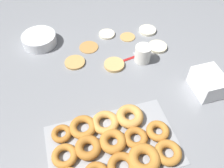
{
  "coord_description": "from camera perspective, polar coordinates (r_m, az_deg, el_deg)",
  "views": [
    {
      "loc": [
        -0.27,
        -0.79,
        0.84
      ],
      "look_at": [
        -0.07,
        -0.14,
        0.04
      ],
      "focal_mm": 38.0,
      "sensor_mm": 36.0,
      "label": 1
    }
  ],
  "objects": [
    {
      "name": "pancake_3",
      "position": [
        1.35,
        3.76,
        11.3
      ],
      "size": [
        0.08,
        0.08,
        0.01
      ],
      "primitive_type": "cylinder",
      "color": "tan",
      "rests_on": "ground_plane"
    },
    {
      "name": "batter_bowl",
      "position": [
        1.35,
        -17.07,
        10.19
      ],
      "size": [
        0.18,
        0.18,
        0.06
      ],
      "color": "white",
      "rests_on": "ground_plane"
    },
    {
      "name": "pancake_2",
      "position": [
        1.3,
        10.88,
        8.79
      ],
      "size": [
        0.1,
        0.1,
        0.02
      ],
      "primitive_type": "cylinder",
      "color": "beige",
      "rests_on": "ground_plane"
    },
    {
      "name": "paper_cup",
      "position": [
        1.19,
        7.44,
        7.22
      ],
      "size": [
        0.08,
        0.08,
        0.09
      ],
      "color": "white",
      "rests_on": "ground_plane"
    },
    {
      "name": "pancake_4",
      "position": [
        1.18,
        0.52,
        4.68
      ],
      "size": [
        0.1,
        0.1,
        0.01
      ],
      "primitive_type": "cylinder",
      "color": "tan",
      "rests_on": "ground_plane"
    },
    {
      "name": "pancake_5",
      "position": [
        1.36,
        -1.26,
        11.89
      ],
      "size": [
        0.09,
        0.09,
        0.01
      ],
      "primitive_type": "cylinder",
      "color": "beige",
      "rests_on": "ground_plane"
    },
    {
      "name": "donut_tray",
      "position": [
        0.91,
        0.63,
        -14.19
      ],
      "size": [
        0.49,
        0.3,
        0.04
      ],
      "color": "#93969B",
      "rests_on": "ground_plane"
    },
    {
      "name": "container_stack",
      "position": [
        1.13,
        22.11,
        0.3
      ],
      "size": [
        0.12,
        0.15,
        0.09
      ],
      "color": "white",
      "rests_on": "ground_plane"
    },
    {
      "name": "pancake_1",
      "position": [
        1.29,
        -5.62,
        8.88
      ],
      "size": [
        0.1,
        0.1,
        0.01
      ],
      "primitive_type": "cylinder",
      "color": "#B27F42",
      "rests_on": "ground_plane"
    },
    {
      "name": "spatula",
      "position": [
        1.25,
        7.14,
        7.13
      ],
      "size": [
        0.3,
        0.09,
        0.01
      ],
      "rotation": [
        0.0,
        0.0,
        0.18
      ],
      "color": "maroon",
      "rests_on": "ground_plane"
    },
    {
      "name": "pancake_0",
      "position": [
        1.4,
        8.51,
        12.64
      ],
      "size": [
        0.1,
        0.1,
        0.01
      ],
      "primitive_type": "cylinder",
      "color": "silver",
      "rests_on": "ground_plane"
    },
    {
      "name": "pancake_6",
      "position": [
        1.21,
        -8.93,
        5.17
      ],
      "size": [
        0.1,
        0.1,
        0.01
      ],
      "primitive_type": "cylinder",
      "color": "tan",
      "rests_on": "ground_plane"
    },
    {
      "name": "ground_plane",
      "position": [
        1.18,
        1.55,
        4.36
      ],
      "size": [
        3.0,
        3.0,
        0.0
      ],
      "primitive_type": "plane",
      "color": "gray"
    }
  ]
}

